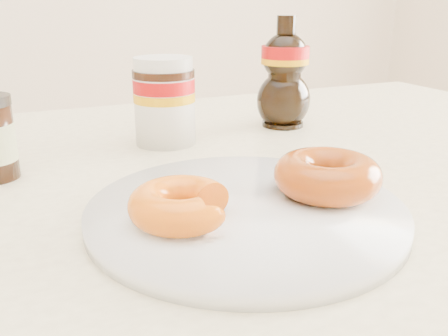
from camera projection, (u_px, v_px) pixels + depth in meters
name	position (u px, v px, depth m)	size (l,w,h in m)	color
dining_table	(205.00, 241.00, 0.61)	(1.40, 0.90, 0.75)	#FFF1C2
plate	(246.00, 211.00, 0.47)	(0.30, 0.30, 0.01)	white
donut_bitten	(181.00, 205.00, 0.42)	(0.09, 0.09, 0.03)	orange
donut_whole	(327.00, 175.00, 0.49)	(0.11, 0.11, 0.04)	#8C4009
nutella_jar	(164.00, 98.00, 0.69)	(0.09, 0.09, 0.12)	white
syrup_bottle	(285.00, 73.00, 0.78)	(0.09, 0.08, 0.17)	black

